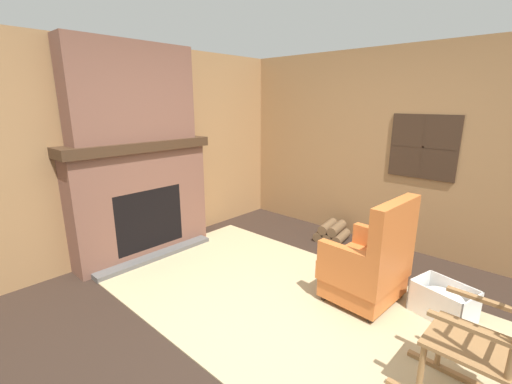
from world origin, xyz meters
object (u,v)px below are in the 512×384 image
object	(u,v)px
rocking_chair	(479,350)
oil_lamp_vase	(102,135)
armchair	(370,265)
storage_case	(146,133)
laundry_basket	(443,301)
firewood_stack	(332,232)

from	to	relation	value
rocking_chair	oil_lamp_vase	xyz separation A→B (m)	(-3.54, -0.55, 1.08)
armchair	oil_lamp_vase	bearing A→B (deg)	28.89
armchair	storage_case	distance (m)	2.86
laundry_basket	oil_lamp_vase	distance (m)	3.71
storage_case	firewood_stack	bearing A→B (deg)	49.68
armchair	oil_lamp_vase	distance (m)	3.04
armchair	rocking_chair	bearing A→B (deg)	149.16
laundry_basket	armchair	bearing A→B (deg)	-160.10
oil_lamp_vase	laundry_basket	bearing A→B (deg)	24.58
laundry_basket	oil_lamp_vase	world-z (taller)	oil_lamp_vase
armchair	rocking_chair	world-z (taller)	rocking_chair
armchair	rocking_chair	xyz separation A→B (m)	(0.99, -0.67, 0.04)
rocking_chair	oil_lamp_vase	distance (m)	3.74
firewood_stack	oil_lamp_vase	size ratio (longest dim) A/B	1.70
armchair	firewood_stack	size ratio (longest dim) A/B	2.24
firewood_stack	storage_case	size ratio (longest dim) A/B	1.92
oil_lamp_vase	firewood_stack	bearing A→B (deg)	56.65
oil_lamp_vase	armchair	bearing A→B (deg)	25.62
firewood_stack	laundry_basket	distance (m)	1.84
rocking_chair	firewood_stack	xyz separation A→B (m)	(-2.01, 1.77, -0.30)
firewood_stack	armchair	bearing A→B (deg)	-47.01
firewood_stack	rocking_chair	bearing A→B (deg)	-41.30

